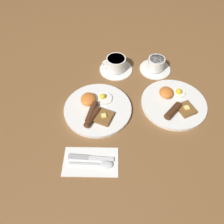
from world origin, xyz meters
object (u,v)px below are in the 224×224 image
Objects in this scene: breakfast_plate_far at (174,103)px; knife at (88,158)px; spoon at (102,164)px; breakfast_plate_near at (97,108)px; teacup_far at (156,65)px; teacup_near at (116,65)px.

breakfast_plate_far is 0.44m from knife.
breakfast_plate_far reaches higher than spoon.
spoon is (0.03, 0.05, 0.00)m from knife.
teacup_far is (-0.26, 0.28, 0.01)m from breakfast_plate_near.
teacup_near is at bearing 161.34° from breakfast_plate_near.
breakfast_plate_far is 0.24m from teacup_far.
teacup_far reaches higher than knife.
teacup_far reaches higher than spoon.
breakfast_plate_far is 1.83× the size of teacup_far.
teacup_far is (0.00, 0.20, -0.00)m from teacup_near.
teacup_far is at bearing 63.00° from knife.
breakfast_plate_near is at bearing -47.87° from teacup_far.
teacup_near is 0.97× the size of knife.
breakfast_plate_near is 1.02× the size of breakfast_plate_far.
teacup_far is at bearing 89.65° from teacup_near.
teacup_far is (-0.23, -0.05, 0.02)m from breakfast_plate_far.
breakfast_plate_near is 1.71× the size of knife.
breakfast_plate_far is at bearing 94.54° from breakfast_plate_near.
breakfast_plate_near is 1.87× the size of teacup_far.
teacup_far is 0.91× the size of knife.
knife is at bearing -13.15° from teacup_near.
teacup_near is at bearing 86.40° from spoon.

